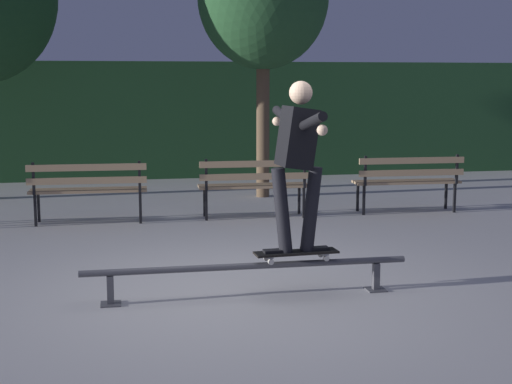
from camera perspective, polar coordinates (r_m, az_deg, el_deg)
The scene contains 8 objects.
ground_plane at distance 6.96m, azimuth -0.88°, elevation -7.77°, with size 90.00×90.00×0.00m, color #ADAAA8.
hedge_backdrop at distance 15.39m, azimuth -6.43°, elevation 5.63°, with size 24.00×1.20×2.33m, color #234C28.
grind_rail at distance 6.75m, azimuth -0.65°, elevation -6.09°, with size 3.01×0.18×0.32m.
skateboard at distance 6.80m, azimuth 3.14°, elevation -4.74°, with size 0.79×0.25×0.09m.
skateboarder at distance 6.65m, azimuth 3.23°, elevation 3.13°, with size 0.63×1.41×1.56m.
park_bench_left_center at distance 10.36m, azimuth -12.88°, elevation 0.50°, with size 1.61×0.47×0.88m.
park_bench_right_center at distance 10.53m, azimuth -0.10°, elevation 0.84°, with size 1.61×0.47×0.88m.
park_bench_rightmost at distance 11.18m, azimuth 11.73°, elevation 1.13°, with size 1.61×0.47×0.88m.
Camera 1 is at (-1.13, -6.58, 1.97)m, focal length 51.64 mm.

